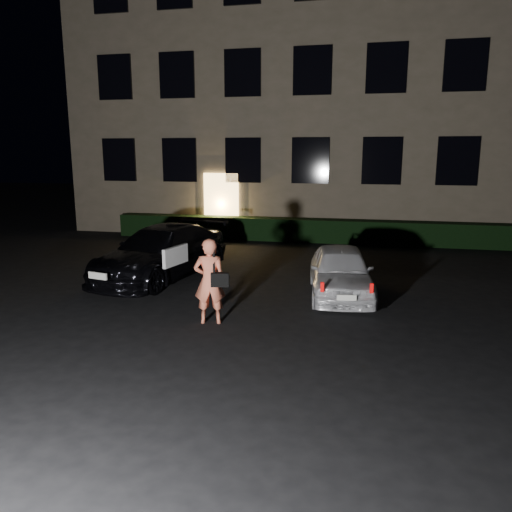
# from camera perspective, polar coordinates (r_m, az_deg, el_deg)

# --- Properties ---
(ground) EXTENTS (80.00, 80.00, 0.00)m
(ground) POSITION_cam_1_polar(r_m,az_deg,el_deg) (8.98, -1.98, -9.92)
(ground) COLOR black
(ground) RESTS_ON ground
(building) EXTENTS (20.00, 8.11, 12.00)m
(building) POSITION_cam_1_polar(r_m,az_deg,el_deg) (23.31, 7.55, 18.32)
(building) COLOR brown
(building) RESTS_ON ground
(hedge) EXTENTS (15.00, 0.70, 0.85)m
(hedge) POSITION_cam_1_polar(r_m,az_deg,el_deg) (18.92, 5.92, 2.95)
(hedge) COLOR black
(hedge) RESTS_ON ground
(sedan) EXTENTS (2.88, 5.02, 1.37)m
(sedan) POSITION_cam_1_polar(r_m,az_deg,el_deg) (13.57, -10.76, 0.41)
(sedan) COLOR black
(sedan) RESTS_ON ground
(hatch) EXTENTS (1.81, 3.61, 1.18)m
(hatch) POSITION_cam_1_polar(r_m,az_deg,el_deg) (11.83, 9.64, -1.71)
(hatch) COLOR silver
(hatch) RESTS_ON ground
(man) EXTENTS (0.76, 0.53, 1.70)m
(man) POSITION_cam_1_polar(r_m,az_deg,el_deg) (9.78, -5.28, -2.87)
(man) COLOR #DF6E4F
(man) RESTS_ON ground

